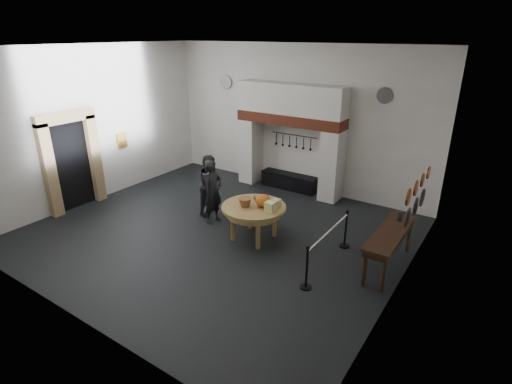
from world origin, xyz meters
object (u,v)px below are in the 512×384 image
Objects in this scene: visitor_near at (213,192)px; barrier_post_far at (346,230)px; side_table at (391,232)px; barrier_post_near at (307,269)px; iron_range at (289,181)px; visitor_far at (211,185)px; work_table at (254,207)px.

visitor_near is 1.93× the size of barrier_post_far.
barrier_post_near is (-1.11, -1.67, -0.42)m from side_table.
visitor_far is (-0.89, -2.88, 0.60)m from iron_range.
visitor_near reaches higher than work_table.
visitor_far is at bearing -107.08° from iron_range.
work_table is 0.91× the size of visitor_near.
visitor_near reaches higher than barrier_post_far.
work_table is at bearing -74.79° from iron_range.
visitor_far is (-1.83, 0.57, 0.01)m from work_table.
work_table is 1.75× the size of barrier_post_near.
work_table is at bearing -93.07° from visitor_near.
visitor_near is 3.74m from barrier_post_near.
barrier_post_far is at bearing -88.78° from visitor_far.
side_table is (4.59, 0.34, 0.00)m from visitor_near.
visitor_near is 3.56m from barrier_post_far.
visitor_near is at bearing -175.73° from side_table.
visitor_far is 1.89× the size of barrier_post_far.
work_table is 1.91m from visitor_far.
iron_range is 2.11× the size of barrier_post_near.
barrier_post_near is (2.99, -4.61, 0.20)m from iron_range.
iron_range is 1.10× the size of visitor_near.
barrier_post_far is (0.00, 2.00, 0.00)m from barrier_post_near.
visitor_far reaches higher than barrier_post_far.
visitor_near reaches higher than side_table.
visitor_near is 0.79× the size of side_table.
visitor_far is at bearing 156.02° from barrier_post_near.
side_table is at bearing 56.27° from barrier_post_near.
side_table is 2.44× the size of barrier_post_far.
iron_range is at bearing -19.94° from visitor_far.
visitor_far is (-0.40, 0.40, -0.02)m from visitor_near.
side_table is 2.44× the size of barrier_post_near.
iron_range is 1.12× the size of visitor_far.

